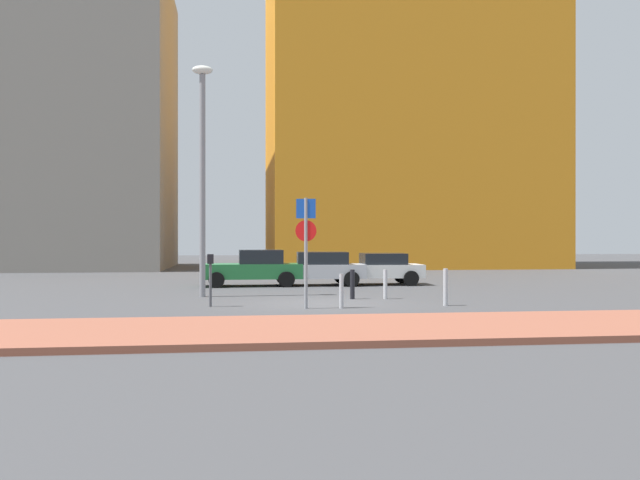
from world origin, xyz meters
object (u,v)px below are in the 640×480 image
Objects in this scene: traffic_bollard_mid at (385,284)px; traffic_bollard_near at (352,284)px; parking_sign_post at (306,239)px; parked_car_green at (254,268)px; parked_car_white at (377,268)px; parked_car_silver at (319,268)px; traffic_bollard_edge at (341,291)px; parking_meter at (210,273)px; street_lamp at (202,163)px; traffic_bollard_far at (446,287)px.

traffic_bollard_near is at bearing 174.33° from traffic_bollard_mid.
parked_car_green is at bearing 97.61° from parking_sign_post.
parked_car_silver is at bearing -177.01° from parked_car_white.
parked_car_green is 4.28× the size of traffic_bollard_edge.
parking_meter is at bearing 166.62° from traffic_bollard_edge.
parked_car_white is 2.65× the size of parking_meter.
parked_car_green is 1.34× the size of parking_sign_post.
traffic_bollard_edge is at bearing -106.48° from traffic_bollard_near.
parking_sign_post reaches higher than parking_meter.
parked_car_green is 2.74m from parked_car_silver.
parked_car_green is 0.53× the size of street_lamp.
parked_car_white is (5.29, 0.15, -0.05)m from parked_car_green.
parking_meter reaches higher than traffic_bollard_mid.
parked_car_silver is 4.21× the size of traffic_bollard_near.
parked_car_green is 2.74× the size of parking_meter.
parking_meter is at bearing -117.19° from parked_car_silver.
street_lamp reaches higher than traffic_bollard_edge.
parked_car_white is 4.20× the size of traffic_bollard_mid.
street_lamp is (-4.61, -4.86, 3.82)m from parked_car_silver.
parking_meter is 1.58× the size of traffic_bollard_near.
parked_car_silver is at bearing 86.75° from traffic_bollard_edge.
traffic_bollard_far is (7.25, -3.95, -4.02)m from street_lamp.
street_lamp is at bearing 126.19° from parking_sign_post.
traffic_bollard_far is (5.38, -8.79, -0.21)m from parked_car_green.
traffic_bollard_mid is (1.38, -6.45, -0.27)m from parked_car_silver.
street_lamp is 9.19m from traffic_bollard_far.
traffic_bollard_edge is at bearing -76.26° from parked_car_green.
parking_meter is 1.59× the size of traffic_bollard_mid.
parked_car_silver is at bearing 106.71° from traffic_bollard_far.
traffic_bollard_far is (4.17, 0.27, -1.43)m from parking_sign_post.
traffic_bollard_edge is (-0.52, -9.10, -0.26)m from parked_car_silver.
parked_car_silver is 0.52× the size of street_lamp.
parking_sign_post is 3.25× the size of traffic_bollard_mid.
street_lamp is at bearing -133.50° from parked_car_silver.
parking_sign_post is at bearing -99.55° from parked_car_silver.
traffic_bollard_near is (1.83, 2.73, -1.49)m from parking_sign_post.
traffic_bollard_mid is at bearing -14.88° from street_lamp.
parking_sign_post reaches higher than traffic_bollard_far.
parked_car_green reaches higher than parked_car_silver.
traffic_bollard_near is (4.52, 1.88, -0.50)m from parking_meter.
parked_car_silver is at bearing 62.81° from parking_meter.
traffic_bollard_edge is (1.01, -0.03, -1.48)m from parking_sign_post.
parked_car_silver is 4.16× the size of traffic_bollard_edge.
parking_sign_post is 0.40× the size of street_lamp.
traffic_bollard_mid is (5.99, -1.59, -4.09)m from street_lamp.
parked_car_white is 4.13× the size of traffic_bollard_edge.
parked_car_green is at bearing 68.87° from street_lamp.
parked_car_green reaches higher than traffic_bollard_near.
parking_meter reaches higher than parked_car_green.
parked_car_green is 7.65m from traffic_bollard_mid.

